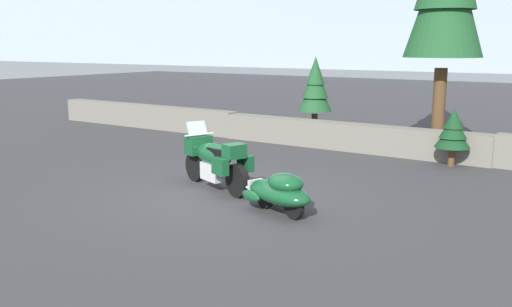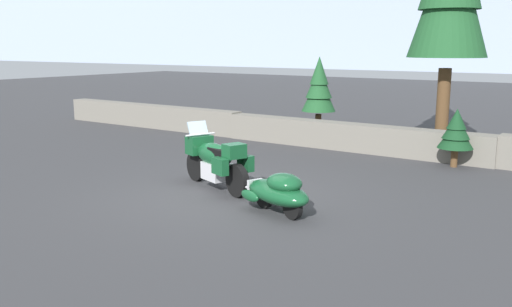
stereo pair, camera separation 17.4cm
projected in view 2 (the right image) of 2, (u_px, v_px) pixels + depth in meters
name	position (u px, v px, depth m)	size (l,w,h in m)	color
ground_plane	(222.00, 195.00, 10.93)	(80.00, 80.00, 0.00)	#38383A
stone_guard_wall	(345.00, 136.00, 15.69)	(24.00, 0.60, 0.82)	slate
touring_motorcycle	(215.00, 159.00, 11.35)	(2.21, 1.21, 1.33)	black
car_shaped_trailer	(278.00, 191.00, 9.66)	(2.19, 1.18, 0.76)	black
pine_tree_secondary	(319.00, 87.00, 17.62)	(1.10, 1.10, 2.61)	brown
pine_sapling_near	(456.00, 131.00, 13.32)	(0.86, 0.86, 1.44)	brown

